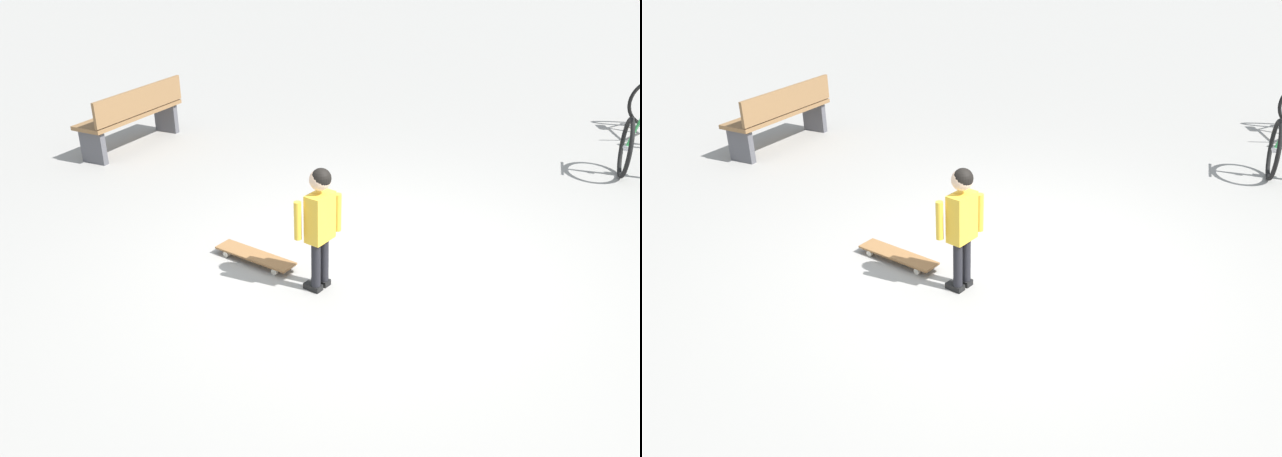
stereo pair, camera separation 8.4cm
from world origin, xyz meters
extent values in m
plane|color=gray|center=(0.00, 0.00, 0.00)|extent=(50.00, 50.00, 0.00)
cylinder|color=black|center=(-0.20, -0.54, 0.24)|extent=(0.08, 0.08, 0.42)
cube|color=black|center=(-0.23, -0.54, 0.03)|extent=(0.16, 0.11, 0.05)
cylinder|color=black|center=(-0.18, -0.44, 0.24)|extent=(0.08, 0.08, 0.42)
cube|color=black|center=(-0.21, -0.43, 0.03)|extent=(0.16, 0.11, 0.05)
cube|color=gold|center=(-0.19, -0.49, 0.65)|extent=(0.18, 0.26, 0.40)
cylinder|color=gold|center=(-0.32, -0.62, 0.65)|extent=(0.06, 0.06, 0.32)
cylinder|color=gold|center=(-0.10, -0.35, 0.65)|extent=(0.06, 0.06, 0.32)
sphere|color=beige|center=(-0.19, -0.49, 0.96)|extent=(0.17, 0.17, 0.17)
sphere|color=black|center=(-0.18, -0.49, 0.98)|extent=(0.16, 0.16, 0.16)
cube|color=olive|center=(-0.90, -0.35, 0.07)|extent=(0.81, 0.31, 0.02)
cube|color=#B7B7BC|center=(-1.17, -0.31, 0.05)|extent=(0.05, 0.11, 0.02)
cube|color=#B7B7BC|center=(-0.62, -0.39, 0.05)|extent=(0.05, 0.11, 0.02)
cylinder|color=beige|center=(-1.18, -0.38, 0.03)|extent=(0.06, 0.04, 0.06)
cylinder|color=beige|center=(-1.16, -0.24, 0.03)|extent=(0.06, 0.04, 0.06)
cylinder|color=beige|center=(-0.64, -0.47, 0.03)|extent=(0.06, 0.04, 0.06)
cylinder|color=beige|center=(-0.61, -0.32, 0.03)|extent=(0.06, 0.04, 0.06)
torus|color=black|center=(1.92, 3.27, 0.36)|extent=(0.14, 0.71, 0.71)
cylinder|color=#B7B7BC|center=(1.92, 3.27, 0.36)|extent=(0.07, 0.07, 0.06)
cylinder|color=green|center=(1.97, 3.27, 0.56)|extent=(0.13, 0.05, 0.41)
cube|color=brown|center=(-3.97, 1.62, 0.44)|extent=(0.46, 1.60, 0.05)
cube|color=brown|center=(-3.77, 1.62, 0.64)|extent=(0.06, 1.60, 0.32)
cube|color=#4C4C51|center=(-3.96, 2.32, 0.20)|extent=(0.35, 0.08, 0.39)
cube|color=#4C4C51|center=(-3.97, 0.92, 0.20)|extent=(0.35, 0.08, 0.39)
camera|label=1|loc=(1.75, -4.50, 2.79)|focal=35.40mm
camera|label=2|loc=(1.82, -4.46, 2.79)|focal=35.40mm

